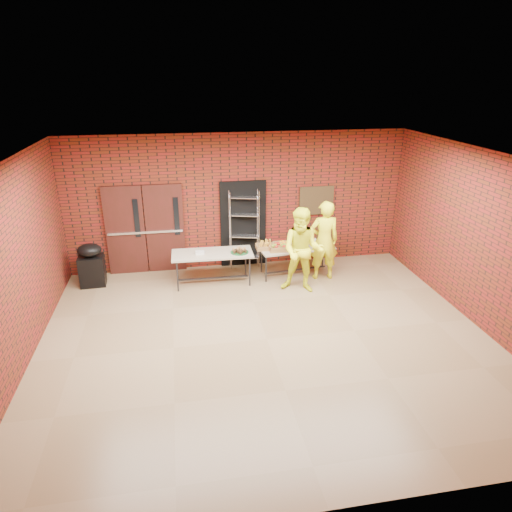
{
  "coord_description": "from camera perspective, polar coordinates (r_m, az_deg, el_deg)",
  "views": [
    {
      "loc": [
        -1.41,
        -6.88,
        4.47
      ],
      "look_at": [
        0.05,
        1.4,
        1.05
      ],
      "focal_mm": 32.0,
      "sensor_mm": 36.0,
      "label": 1
    }
  ],
  "objects": [
    {
      "name": "napkin_box",
      "position": [
        10.09,
        -7.03,
        0.43
      ],
      "size": [
        0.19,
        0.13,
        0.06
      ],
      "primitive_type": "cube",
      "color": "silver",
      "rests_on": "table_left"
    },
    {
      "name": "volunteer_woman",
      "position": [
        10.39,
        8.48,
        1.93
      ],
      "size": [
        0.69,
        0.47,
        1.84
      ],
      "primitive_type": "imported",
      "rotation": [
        0.0,
        0.0,
        3.09
      ],
      "color": "#F8FD1C",
      "rests_on": "room"
    },
    {
      "name": "room",
      "position": [
        7.58,
        1.47,
        -0.08
      ],
      "size": [
        8.08,
        7.08,
        3.28
      ],
      "color": "olive",
      "rests_on": "ground"
    },
    {
      "name": "double_doors",
      "position": [
        10.9,
        -13.64,
        3.24
      ],
      "size": [
        1.78,
        0.12,
        2.1
      ],
      "color": "#3F1412",
      "rests_on": "room"
    },
    {
      "name": "cup_stack_back",
      "position": [
        10.63,
        6.16,
        1.92
      ],
      "size": [
        0.08,
        0.08,
        0.23
      ],
      "primitive_type": "cylinder",
      "color": "silver",
      "rests_on": "table_right"
    },
    {
      "name": "table_right",
      "position": [
        10.59,
        5.01,
        0.88
      ],
      "size": [
        1.77,
        0.89,
        0.7
      ],
      "rotation": [
        0.0,
        0.0,
        0.11
      ],
      "color": "tan",
      "rests_on": "room"
    },
    {
      "name": "bronze_plaque",
      "position": [
        11.23,
        7.56,
        6.9
      ],
      "size": [
        0.85,
        0.04,
        0.7
      ],
      "primitive_type": "cube",
      "color": "#42331A",
      "rests_on": "room"
    },
    {
      "name": "cup_stack_mid",
      "position": [
        10.46,
        7.32,
        1.53
      ],
      "size": [
        0.08,
        0.08,
        0.24
      ],
      "primitive_type": "cylinder",
      "color": "silver",
      "rests_on": "table_right"
    },
    {
      "name": "table_left",
      "position": [
        10.15,
        -5.48,
        0.08
      ],
      "size": [
        1.8,
        0.78,
        0.73
      ],
      "rotation": [
        0.0,
        0.0,
        -0.02
      ],
      "color": "tan",
      "rests_on": "room"
    },
    {
      "name": "wire_rack",
      "position": [
        10.89,
        -1.48,
        3.31
      ],
      "size": [
        0.73,
        0.4,
        1.9
      ],
      "primitive_type": null,
      "rotation": [
        0.0,
        0.0,
        -0.26
      ],
      "color": "silver",
      "rests_on": "room"
    },
    {
      "name": "muffin_tray",
      "position": [
        10.09,
        -2.07,
        0.68
      ],
      "size": [
        0.4,
        0.4,
        0.1
      ],
      "color": "#144B21",
      "rests_on": "table_left"
    },
    {
      "name": "basket_apples",
      "position": [
        10.33,
        2.95,
        1.12
      ],
      "size": [
        0.49,
        0.38,
        0.15
      ],
      "color": "olive",
      "rests_on": "table_right"
    },
    {
      "name": "dark_doorway",
      "position": [
        10.99,
        -1.61,
        4.02
      ],
      "size": [
        1.1,
        0.06,
        2.1
      ],
      "primitive_type": "cube",
      "color": "black",
      "rests_on": "room"
    },
    {
      "name": "cup_stack_front",
      "position": [
        10.49,
        7.26,
        1.6
      ],
      "size": [
        0.08,
        0.08,
        0.23
      ],
      "primitive_type": "cylinder",
      "color": "silver",
      "rests_on": "table_right"
    },
    {
      "name": "volunteer_man",
      "position": [
        9.72,
        5.83,
        0.67
      ],
      "size": [
        1.11,
        1.0,
        1.86
      ],
      "primitive_type": "imported",
      "rotation": [
        0.0,
        0.0,
        -0.4
      ],
      "color": "#F8FD1C",
      "rests_on": "room"
    },
    {
      "name": "basket_oranges",
      "position": [
        10.5,
        3.28,
        1.41
      ],
      "size": [
        0.4,
        0.31,
        0.12
      ],
      "color": "olive",
      "rests_on": "table_right"
    },
    {
      "name": "coffee_dispenser",
      "position": [
        10.81,
        8.6,
        2.77
      ],
      "size": [
        0.34,
        0.31,
        0.45
      ],
      "primitive_type": "cube",
      "color": "brown",
      "rests_on": "table_right"
    },
    {
      "name": "basket_bananas",
      "position": [
        10.38,
        1.13,
        1.19
      ],
      "size": [
        0.4,
        0.31,
        0.13
      ],
      "color": "olive",
      "rests_on": "table_right"
    },
    {
      "name": "covered_grill",
      "position": [
        10.73,
        -19.89,
        -1.02
      ],
      "size": [
        0.56,
        0.47,
        0.98
      ],
      "rotation": [
        0.0,
        0.0,
        0.05
      ],
      "color": "black",
      "rests_on": "room"
    }
  ]
}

